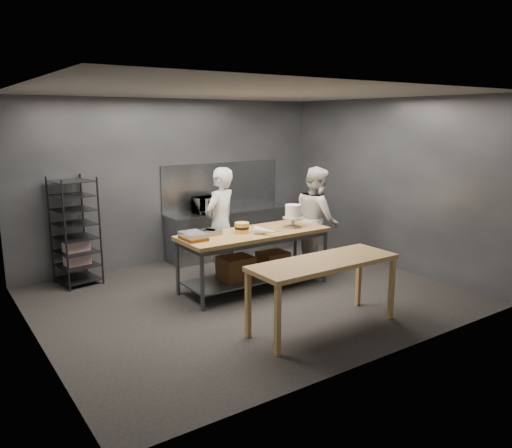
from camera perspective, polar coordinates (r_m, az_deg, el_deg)
The scene contains 16 objects.
ground at distance 7.66m, azimuth -0.68°, elevation -8.21°, with size 6.00×6.00×0.00m, color black.
back_wall at distance 9.45m, azimuth -9.20°, elevation 4.85°, with size 6.00×0.04×3.00m, color #4C4F54.
work_table at distance 7.85m, azimuth -0.30°, elevation -3.33°, with size 2.40×0.90×0.92m.
near_counter at distance 6.36m, azimuth 7.76°, elevation -4.86°, with size 2.00×0.70×0.90m.
back_counter at distance 9.82m, azimuth -2.92°, elevation -0.96°, with size 2.60×0.60×0.90m.
splashback_panel at distance 9.91m, azimuth -3.88°, elevation 4.43°, with size 2.60×0.02×0.90m, color slate.
speed_rack at distance 8.52m, azimuth -19.96°, elevation -0.88°, with size 0.69×0.73×1.75m.
chef_behind at distance 8.26m, azimuth -4.11°, elevation 0.01°, with size 0.68×0.45×1.87m, color white.
chef_right at distance 8.77m, azimuth 6.95°, elevation 0.54°, with size 0.89×0.70×1.84m, color silver.
microwave at distance 9.46m, azimuth -5.47°, elevation 2.21°, with size 0.54×0.37×0.30m, color black.
frosted_cake_stand at distance 8.07m, azimuth 4.27°, elevation 1.27°, with size 0.34×0.34×0.37m.
layer_cake at distance 7.66m, azimuth -1.62°, elevation -0.42°, with size 0.22×0.22×0.16m.
cake_pans at distance 7.55m, azimuth -5.83°, elevation -0.99°, with size 0.58×0.30×0.07m.
piping_bag at distance 7.52m, azimuth 1.16°, elevation -0.82°, with size 0.12×0.12×0.38m, color white.
offset_spatula at distance 7.67m, azimuth 1.51°, elevation -0.98°, with size 0.36×0.02×0.02m.
pastry_clamshells at distance 7.28m, azimuth -7.16°, elevation -1.37°, with size 0.31×0.42×0.11m.
Camera 1 is at (-4.00, -5.98, 2.64)m, focal length 35.00 mm.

